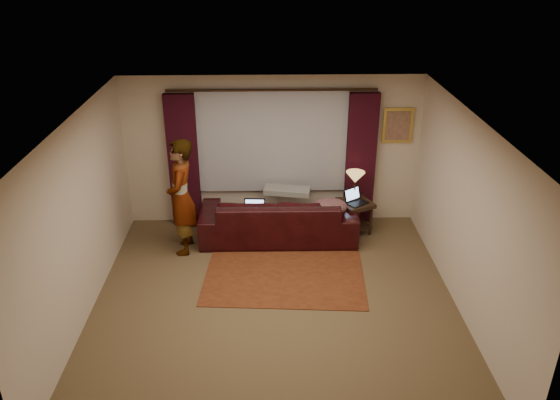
{
  "coord_description": "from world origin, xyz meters",
  "views": [
    {
      "loc": [
        -0.08,
        -6.22,
        4.56
      ],
      "look_at": [
        0.1,
        1.2,
        1.0
      ],
      "focal_mm": 35.0,
      "sensor_mm": 36.0,
      "label": 1
    }
  ],
  "objects_px": {
    "end_table": "(355,217)",
    "laptop_table": "(357,197)",
    "tiffany_lamp": "(355,186)",
    "person": "(181,197)",
    "laptop_sofa": "(254,209)",
    "sofa": "(278,210)"
  },
  "relations": [
    {
      "from": "end_table",
      "to": "person",
      "type": "xyz_separation_m",
      "value": [
        -2.82,
        -0.52,
        0.65
      ]
    },
    {
      "from": "sofa",
      "to": "end_table",
      "type": "height_order",
      "value": "sofa"
    },
    {
      "from": "laptop_table",
      "to": "person",
      "type": "height_order",
      "value": "person"
    },
    {
      "from": "laptop_sofa",
      "to": "laptop_table",
      "type": "distance_m",
      "value": 1.74
    },
    {
      "from": "sofa",
      "to": "laptop_sofa",
      "type": "xyz_separation_m",
      "value": [
        -0.4,
        -0.23,
        0.12
      ]
    },
    {
      "from": "end_table",
      "to": "laptop_sofa",
      "type": "bearing_deg",
      "value": -167.26
    },
    {
      "from": "sofa",
      "to": "laptop_table",
      "type": "bearing_deg",
      "value": -175.49
    },
    {
      "from": "laptop_sofa",
      "to": "end_table",
      "type": "xyz_separation_m",
      "value": [
        1.7,
        0.39,
        -0.36
      ]
    },
    {
      "from": "tiffany_lamp",
      "to": "person",
      "type": "height_order",
      "value": "person"
    },
    {
      "from": "laptop_sofa",
      "to": "end_table",
      "type": "height_order",
      "value": "laptop_sofa"
    },
    {
      "from": "tiffany_lamp",
      "to": "person",
      "type": "xyz_separation_m",
      "value": [
        -2.8,
        -0.61,
        0.11
      ]
    },
    {
      "from": "end_table",
      "to": "laptop_table",
      "type": "xyz_separation_m",
      "value": [
        0.01,
        -0.06,
        0.41
      ]
    },
    {
      "from": "sofa",
      "to": "laptop_table",
      "type": "height_order",
      "value": "sofa"
    },
    {
      "from": "sofa",
      "to": "tiffany_lamp",
      "type": "distance_m",
      "value": 1.34
    },
    {
      "from": "tiffany_lamp",
      "to": "person",
      "type": "distance_m",
      "value": 2.87
    },
    {
      "from": "sofa",
      "to": "laptop_table",
      "type": "xyz_separation_m",
      "value": [
        1.32,
        0.09,
        0.18
      ]
    },
    {
      "from": "laptop_sofa",
      "to": "laptop_table",
      "type": "bearing_deg",
      "value": 14.24
    },
    {
      "from": "laptop_table",
      "to": "tiffany_lamp",
      "type": "bearing_deg",
      "value": 65.93
    },
    {
      "from": "laptop_sofa",
      "to": "tiffany_lamp",
      "type": "bearing_deg",
      "value": 19.19
    },
    {
      "from": "tiffany_lamp",
      "to": "laptop_table",
      "type": "relative_size",
      "value": 1.38
    },
    {
      "from": "laptop_sofa",
      "to": "laptop_table",
      "type": "xyz_separation_m",
      "value": [
        1.71,
        0.32,
        0.05
      ]
    },
    {
      "from": "sofa",
      "to": "laptop_table",
      "type": "relative_size",
      "value": 7.08
    }
  ]
}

